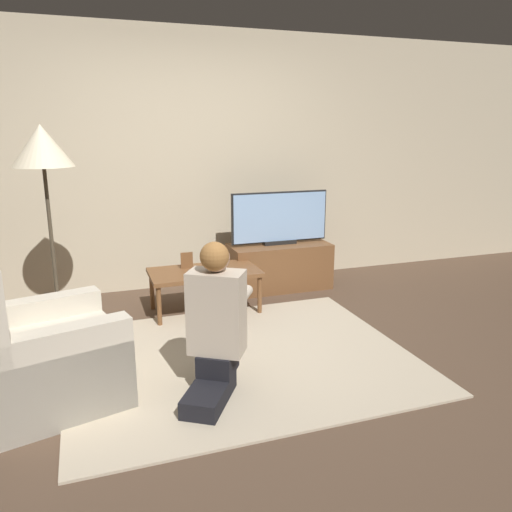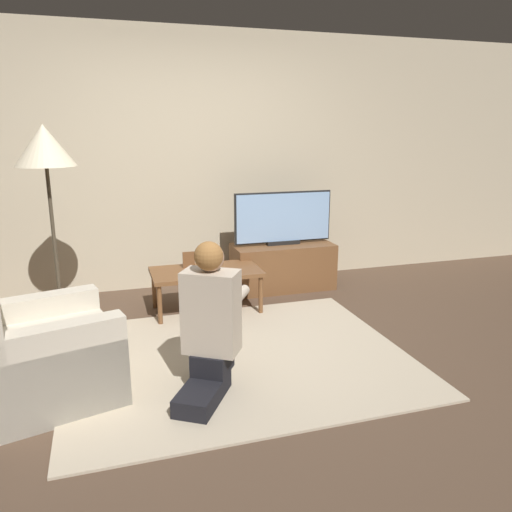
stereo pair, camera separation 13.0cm
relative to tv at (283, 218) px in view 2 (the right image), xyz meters
The scene contains 11 objects.
ground_plane 1.87m from the tv, 120.85° to the right, with size 10.00×10.00×0.00m, color brown.
wall_back 1.13m from the tv, 152.72° to the left, with size 10.00×0.06×2.60m.
rug 1.87m from the tv, 120.85° to the right, with size 2.43×1.98×0.02m.
tv_stand 0.51m from the tv, 90.00° to the right, with size 1.04×0.46×0.47m.
tv is the anchor object (origin of this frame).
coffee_table 1.07m from the tv, 154.30° to the right, with size 0.98×0.53×0.39m.
floor_lamp 2.31m from the tv, 167.32° to the right, with size 0.46×0.46×1.67m.
armchair 2.78m from the tv, 142.60° to the right, with size 0.96×0.91×0.96m.
person_kneeling 2.21m from the tv, 121.99° to the right, with size 0.64×0.82×0.97m.
picture_frame 1.12m from the tv, 163.10° to the right, with size 0.11×0.01×0.15m.
remote 1.08m from the tv, 148.27° to the right, with size 0.04×0.15×0.02m.
Camera 2 is at (-0.86, -3.23, 1.64)m, focal length 35.00 mm.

